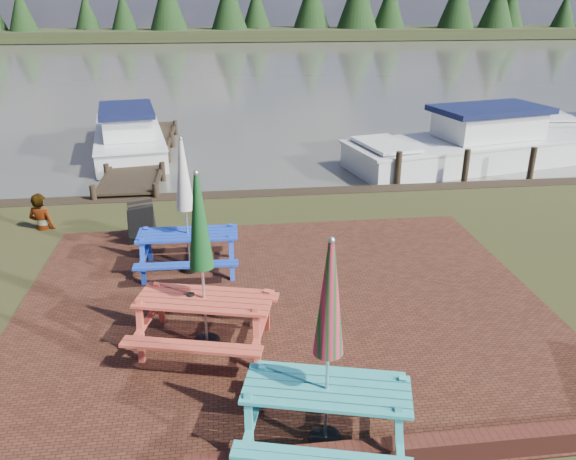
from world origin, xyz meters
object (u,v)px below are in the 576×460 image
Objects in this scene: person at (37,194)px; boat_jetty at (129,137)px; boat_near at (467,147)px; picnic_table_blue at (187,227)px; jetty at (144,153)px; picnic_table_teal at (327,380)px; picnic_table_red at (204,290)px; chalkboard at (142,223)px.

boat_jetty is at bearing -80.38° from person.
person is (-12.00, -4.42, 0.43)m from boat_near.
picnic_table_blue reaches higher than jetty.
person is at bearing 139.88° from picnic_table_teal.
boat_jetty is (-2.48, 9.87, -0.55)m from picnic_table_blue.
picnic_table_teal is 2.62m from picnic_table_red.
picnic_table_blue is 1.56× the size of person.
boat_near reaches higher than boat_jetty.
boat_near is 12.79m from person.
picnic_table_teal is at bearing -42.83° from picnic_table_red.
chalkboard is 0.13× the size of boat_jetty.
picnic_table_blue is 4.27m from person.
picnic_table_red is 12.61m from boat_near.
picnic_table_red reaches higher than jetty.
boat_jetty reaches higher than jetty.
chalkboard reaches higher than jetty.
picnic_table_red reaches higher than picnic_table_teal.
chalkboard is (-1.06, 1.49, -0.46)m from picnic_table_blue.
jetty is at bearing -87.34° from person.
picnic_table_teal is at bearing -68.35° from picnic_table_blue.
picnic_table_blue is at bearing 124.85° from picnic_table_teal.
picnic_table_teal is 1.58× the size of person.
chalkboard is 0.11× the size of boat_near.
picnic_table_teal is at bearing 137.25° from boat_near.
picnic_table_red reaches higher than boat_jetty.
picnic_table_teal reaches higher than boat_jetty.
picnic_table_red is 0.35× the size of boat_near.
picnic_table_red is 11.52m from jetty.
person is at bearing -104.36° from jetty.
picnic_table_red is (-1.42, 2.21, 0.03)m from picnic_table_teal.
chalkboard is at bearing -89.73° from boat_jetty.
jetty is 1.14× the size of boat_near.
boat_jetty is (-0.62, 1.19, 0.25)m from jetty.
boat_near reaches higher than person.
person is (-0.95, -7.33, 0.48)m from boat_jetty.
boat_jetty is at bearing 120.70° from picnic_table_teal.
picnic_table_blue is 0.33× the size of boat_near.
person is at bearing 144.80° from picnic_table_blue.
picnic_table_teal is 0.33× the size of boat_near.
jetty is at bearing 67.92° from boat_near.
picnic_table_teal is 6.92m from chalkboard.
boat_jetty reaches higher than chalkboard.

